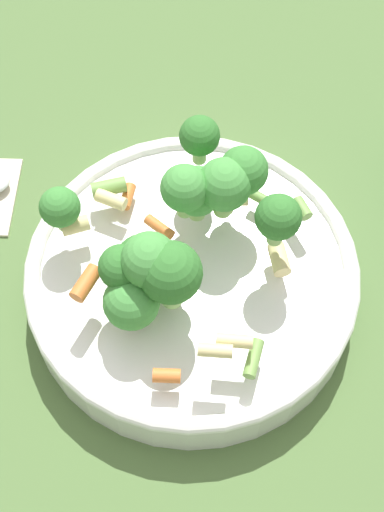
% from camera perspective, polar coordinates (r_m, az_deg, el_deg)
% --- Properties ---
extents(ground_plane, '(3.00, 3.00, 0.00)m').
position_cam_1_polar(ground_plane, '(0.63, 0.00, -2.90)').
color(ground_plane, '#4C6B38').
extents(bowl, '(0.28, 0.28, 0.05)m').
position_cam_1_polar(bowl, '(0.60, 0.00, -1.76)').
color(bowl, white).
rests_on(bowl, ground_plane).
extents(pasta_salad, '(0.21, 0.22, 0.08)m').
position_cam_1_polar(pasta_salad, '(0.54, -1.16, 1.97)').
color(pasta_salad, '#8CB766').
rests_on(pasta_salad, bowl).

